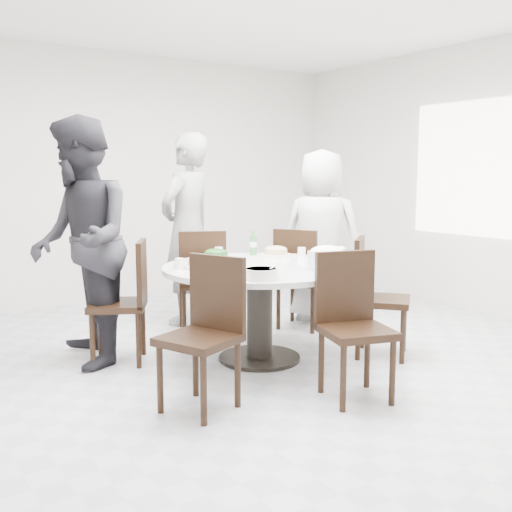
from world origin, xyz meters
TOP-DOWN VIEW (x-y plane):
  - floor at (0.00, 0.00)m, footprint 6.00×6.00m
  - wall_back at (0.00, 3.00)m, footprint 6.00×0.01m
  - wall_right at (3.00, 0.00)m, footprint 0.01×6.00m
  - window at (2.98, 0.00)m, footprint 0.04×2.20m
  - dining_table at (0.16, 0.19)m, footprint 1.50×1.50m
  - chair_ne at (1.05, 0.78)m, footprint 0.57×0.57m
  - chair_n at (0.20, 1.21)m, footprint 0.55×0.55m
  - chair_nw at (-0.78, 0.76)m, footprint 0.57×0.57m
  - chair_sw at (-0.72, -0.43)m, footprint 0.55×0.55m
  - chair_s at (0.21, -0.84)m, footprint 0.53×0.53m
  - chair_se at (1.03, -0.28)m, footprint 0.59×0.59m
  - diner_right at (1.38, 0.89)m, footprint 0.90×0.98m
  - diner_middle at (0.26, 1.56)m, footprint 0.79×0.67m
  - diner_left at (-1.01, 0.86)m, footprint 0.87×1.03m
  - dish_greens at (0.03, 0.64)m, footprint 0.24×0.24m
  - dish_pale at (0.55, 0.51)m, footprint 0.25×0.25m
  - dish_orange at (-0.26, 0.33)m, footprint 0.28×0.28m
  - dish_redbrown at (0.62, 0.01)m, footprint 0.26×0.26m
  - dish_tofu at (-0.31, -0.00)m, footprint 0.25×0.25m
  - rice_bowl at (0.49, -0.23)m, footprint 0.30×0.30m
  - soup_bowl at (-0.16, -0.30)m, footprint 0.24×0.24m
  - beverage_bottle at (0.46, 0.72)m, footprint 0.06×0.06m
  - tea_cups at (0.16, 0.84)m, footprint 0.07×0.07m
  - chopsticks at (0.17, 0.88)m, footprint 0.24×0.04m

SIDE VIEW (x-z plane):
  - floor at x=0.00m, z-range -0.01..0.01m
  - dining_table at x=0.16m, z-range 0.00..0.75m
  - chair_ne at x=1.05m, z-range 0.00..0.95m
  - chair_n at x=0.20m, z-range 0.00..0.95m
  - chair_nw at x=-0.78m, z-range 0.00..0.95m
  - chair_sw at x=-0.72m, z-range 0.00..0.95m
  - chair_s at x=0.21m, z-range 0.00..0.95m
  - chair_se at x=1.03m, z-range 0.00..0.95m
  - chopsticks at x=0.17m, z-range 0.75..0.76m
  - dish_greens at x=0.03m, z-range 0.75..0.81m
  - dish_tofu at x=-0.31m, z-range 0.75..0.82m
  - dish_redbrown at x=0.62m, z-range 0.75..0.82m
  - dish_pale at x=0.55m, z-range 0.75..0.82m
  - soup_bowl at x=-0.16m, z-range 0.75..0.82m
  - dish_orange at x=-0.26m, z-range 0.75..0.82m
  - tea_cups at x=0.16m, z-range 0.75..0.83m
  - rice_bowl at x=0.49m, z-range 0.75..0.88m
  - diner_right at x=1.38m, z-range 0.00..1.69m
  - beverage_bottle at x=0.46m, z-range 0.75..0.96m
  - diner_middle at x=0.26m, z-range 0.00..1.84m
  - diner_left at x=-1.01m, z-range 0.00..1.89m
  - wall_back at x=0.00m, z-range 0.00..2.80m
  - wall_right at x=3.00m, z-range 0.00..2.80m
  - window at x=2.98m, z-range 0.80..2.20m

